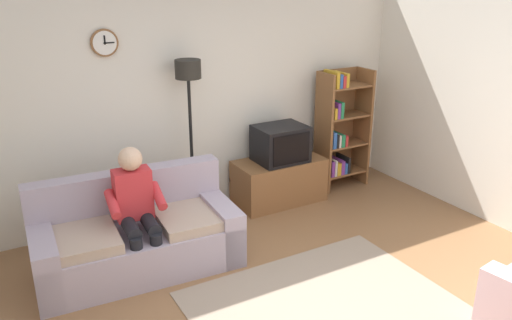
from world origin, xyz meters
TOP-DOWN VIEW (x-y plane):
  - back_wall_assembly at (-0.00, 2.66)m, footprint 6.20×0.17m
  - couch at (-1.02, 1.62)m, footprint 1.95×0.99m
  - tv_stand at (0.99, 2.25)m, footprint 1.10×0.56m
  - tv at (0.99, 2.23)m, footprint 0.60×0.49m
  - bookshelf at (1.95, 2.32)m, footprint 0.68×0.36m
  - floor_lamp at (-0.12, 2.35)m, footprint 0.28×0.28m
  - area_rug at (0.17, 0.18)m, footprint 2.20×1.70m
  - person_on_couch at (-1.03, 1.51)m, footprint 0.53×0.55m

SIDE VIEW (x-z plane):
  - area_rug at x=0.17m, z-range 0.00..0.01m
  - tv_stand at x=0.99m, z-range 0.00..0.55m
  - couch at x=-1.02m, z-range -0.14..0.76m
  - person_on_couch at x=-1.03m, z-range 0.08..1.32m
  - tv at x=0.99m, z-range 0.55..0.99m
  - bookshelf at x=1.95m, z-range -0.01..1.57m
  - back_wall_assembly at x=0.00m, z-range 0.00..2.70m
  - floor_lamp at x=-0.12m, z-range 0.53..2.38m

